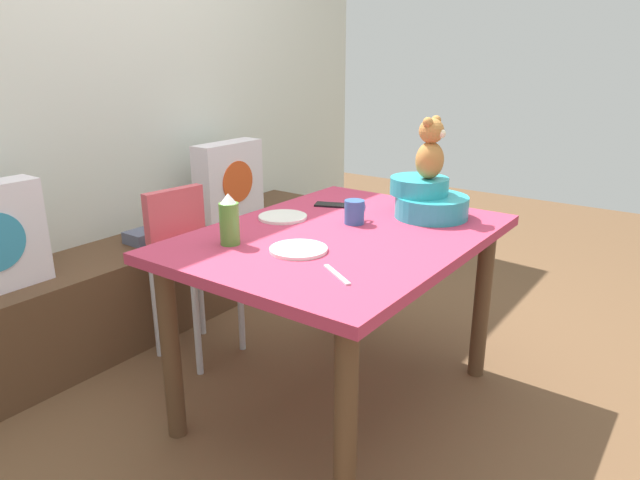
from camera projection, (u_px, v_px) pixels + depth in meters
name	position (u px, v px, depth m)	size (l,w,h in m)	color
ground_plane	(339.00, 400.00, 2.39)	(8.00, 8.00, 0.00)	brown
back_wall	(92.00, 71.00, 2.81)	(4.40, 0.10, 2.60)	silver
window_bench	(147.00, 284.00, 3.00)	(2.60, 0.44, 0.46)	brown
pillow_floral_right	(229.00, 180.00, 3.32)	(0.44, 0.15, 0.44)	silver
book_stack	(147.00, 236.00, 2.93)	(0.20, 0.14, 0.06)	slate
dining_table	(341.00, 258.00, 2.19)	(1.26, 0.94, 0.74)	#B73351
highchair	(193.00, 250.00, 2.62)	(0.35, 0.48, 0.79)	#D84C59
infant_seat_teal	(427.00, 200.00, 2.34)	(0.30, 0.33, 0.16)	teal
teddy_bear	(430.00, 150.00, 2.28)	(0.13, 0.12, 0.25)	#B3763A
ketchup_bottle	(229.00, 221.00, 2.00)	(0.07, 0.07, 0.18)	#4C8C33
coffee_mug	(355.00, 212.00, 2.26)	(0.12, 0.08, 0.09)	#335999
dinner_plate_near	(299.00, 249.00, 1.95)	(0.20, 0.20, 0.01)	white
dinner_plate_far	(283.00, 217.00, 2.34)	(0.20, 0.20, 0.01)	white
cell_phone	(331.00, 205.00, 2.53)	(0.07, 0.14, 0.01)	black
table_fork	(337.00, 274.00, 1.74)	(0.02, 0.17, 0.01)	silver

